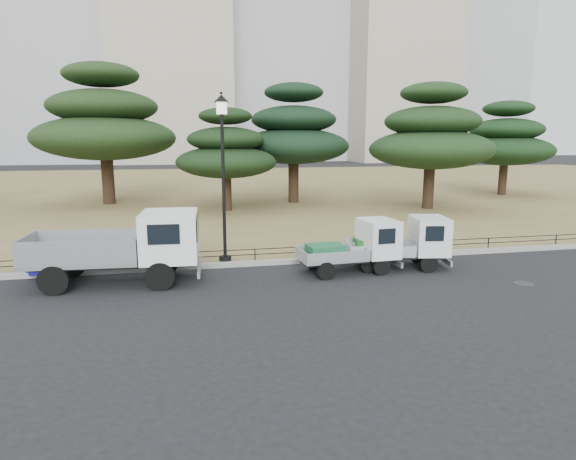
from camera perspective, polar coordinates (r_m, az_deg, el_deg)
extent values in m
plane|color=black|center=(14.23, 1.70, -6.60)|extent=(220.00, 220.00, 0.00)
cube|color=olive|center=(44.11, -7.85, 5.09)|extent=(120.00, 56.00, 0.15)
cube|color=gray|center=(16.65, -0.43, -3.76)|extent=(120.00, 0.25, 0.16)
cylinder|color=black|center=(14.14, -14.92, -5.33)|extent=(0.84, 0.21, 0.83)
cylinder|color=black|center=(15.87, -14.24, -3.56)|extent=(0.84, 0.21, 0.83)
cylinder|color=black|center=(14.74, -26.07, -5.42)|extent=(0.84, 0.21, 0.83)
cylinder|color=black|center=(16.41, -24.23, -3.72)|extent=(0.84, 0.21, 0.83)
cube|color=#2D2D30|center=(15.16, -19.83, -3.69)|extent=(4.67, 1.26, 0.14)
cube|color=gray|center=(15.24, -22.99, -1.99)|extent=(3.31, 2.00, 0.81)
cube|color=white|center=(14.76, -13.81, -0.63)|extent=(1.72, 2.06, 1.42)
cylinder|color=black|center=(15.51, 11.02, -4.27)|extent=(0.57, 0.19, 0.56)
cylinder|color=black|center=(16.57, 9.10, -3.26)|extent=(0.57, 0.19, 0.56)
cylinder|color=black|center=(14.77, 4.53, -4.85)|extent=(0.57, 0.19, 0.56)
cylinder|color=black|center=(15.88, 2.98, -3.74)|extent=(0.57, 0.19, 0.56)
cube|color=#2D2D30|center=(15.64, 7.06, -3.54)|extent=(3.05, 0.90, 0.13)
cube|color=#A2A4A9|center=(15.37, 5.20, -2.78)|extent=(2.16, 1.41, 0.37)
cube|color=silver|center=(15.93, 10.63, -0.92)|extent=(1.14, 1.45, 1.20)
cube|color=#1B613A|center=(15.28, 4.48, -2.50)|extent=(1.19, 0.91, 0.41)
cylinder|color=black|center=(16.18, 16.35, -3.86)|extent=(0.59, 0.26, 0.58)
cylinder|color=black|center=(17.35, 15.08, -2.83)|extent=(0.59, 0.26, 0.58)
cylinder|color=black|center=(15.70, 9.64, -4.01)|extent=(0.59, 0.26, 0.58)
cylinder|color=black|center=(16.90, 8.81, -2.94)|extent=(0.59, 0.26, 0.58)
cube|color=#2D2D30|center=(16.48, 12.62, -2.94)|extent=(3.18, 1.26, 0.13)
cube|color=#B6B8BE|center=(16.29, 10.73, -2.09)|extent=(2.34, 1.67, 0.38)
cube|color=silver|center=(16.65, 16.36, -0.60)|extent=(1.32, 1.59, 1.22)
cube|color=#1A5D20|center=(16.23, 10.00, -1.77)|extent=(1.31, 1.05, 0.42)
cylinder|color=black|center=(16.63, -7.45, -3.35)|extent=(0.42, 0.42, 0.15)
cylinder|color=black|center=(16.22, -7.65, 5.06)|extent=(0.11, 0.11, 4.74)
cylinder|color=white|center=(16.18, -7.88, 14.11)|extent=(0.38, 0.38, 0.38)
cone|color=black|center=(16.20, -7.91, 15.20)|extent=(0.49, 0.49, 0.24)
cylinder|color=black|center=(16.73, -0.54, -2.74)|extent=(38.00, 0.03, 0.03)
cylinder|color=black|center=(16.69, -0.54, -2.14)|extent=(38.00, 0.03, 0.03)
cylinder|color=black|center=(16.73, -0.54, -2.74)|extent=(0.04, 0.04, 0.40)
cube|color=#1917B4|center=(17.10, -26.14, -3.05)|extent=(1.76, 1.52, 0.69)
cube|color=#1917B4|center=(16.79, -25.41, -1.50)|extent=(0.85, 0.79, 0.30)
cylinder|color=#2D2D30|center=(16.03, 26.14, -5.72)|extent=(0.60, 0.60, 0.01)
cylinder|color=black|center=(33.30, -20.57, 5.87)|extent=(0.77, 0.77, 3.44)
ellipsoid|color=#1C3216|center=(33.22, -20.85, 10.16)|extent=(8.82, 8.82, 2.82)
ellipsoid|color=#1C3216|center=(33.28, -21.07, 13.48)|extent=(6.73, 6.73, 2.16)
ellipsoid|color=#1C3216|center=(33.46, -21.30, 16.78)|extent=(4.65, 4.65, 1.49)
cylinder|color=black|center=(28.43, -7.23, 4.63)|extent=(0.52, 0.52, 2.31)
ellipsoid|color=black|center=(28.31, -7.30, 7.99)|extent=(5.81, 5.81, 1.86)
ellipsoid|color=black|center=(28.28, -7.37, 10.62)|extent=(4.44, 4.44, 1.42)
ellipsoid|color=black|center=(28.32, -7.43, 13.24)|extent=(3.06, 3.06, 0.98)
cylinder|color=black|center=(31.97, 0.66, 5.99)|extent=(0.68, 0.68, 3.01)
ellipsoid|color=black|center=(31.87, 0.66, 9.91)|extent=(7.25, 7.25, 2.32)
ellipsoid|color=black|center=(31.90, 0.67, 12.95)|extent=(5.53, 5.53, 1.77)
ellipsoid|color=black|center=(32.01, 0.68, 15.98)|extent=(3.82, 3.82, 1.22)
cylinder|color=black|center=(30.27, 16.33, 5.19)|extent=(0.65, 0.65, 2.88)
ellipsoid|color=#1A3116|center=(30.17, 16.54, 9.15)|extent=(7.32, 7.32, 2.34)
ellipsoid|color=#1A3116|center=(30.18, 16.70, 12.22)|extent=(5.59, 5.59, 1.79)
ellipsoid|color=#1A3116|center=(30.28, 16.87, 15.29)|extent=(3.86, 3.86, 1.23)
cylinder|color=black|center=(40.03, 24.11, 5.78)|extent=(0.61, 0.61, 2.71)
ellipsoid|color=black|center=(39.95, 24.33, 8.58)|extent=(6.91, 6.91, 2.21)
ellipsoid|color=black|center=(39.95, 24.49, 10.76)|extent=(5.28, 5.28, 1.69)
ellipsoid|color=black|center=(40.01, 24.66, 12.94)|extent=(3.65, 3.65, 1.17)
cube|color=#AAA08C|center=(100.94, -13.95, 23.61)|extent=(22.00, 20.00, 55.00)
cube|color=#AAA08C|center=(106.43, 12.98, 21.02)|extent=(20.00, 18.00, 48.00)
cylinder|color=#D83F33|center=(126.39, 26.73, 21.27)|extent=(1.80, 1.80, 60.00)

